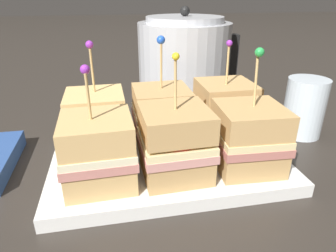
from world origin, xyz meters
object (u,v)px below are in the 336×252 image
object	(u,v)px
sandwich_back_right	(224,110)
kettle_steel	(184,62)
sandwich_front_left	(99,151)
serving_platter	(168,161)
sandwich_front_right	(248,137)
sandwich_front_center	(177,143)
sandwich_back_center	(162,115)
sandwich_back_left	(97,121)
drinking_glass	(304,107)

from	to	relation	value
sandwich_back_right	kettle_steel	distance (m)	0.22
sandwich_front_left	kettle_steel	size ratio (longest dim) A/B	0.67
sandwich_front_left	sandwich_back_right	world-z (taller)	sandwich_back_right
serving_platter	sandwich_front_right	bearing A→B (deg)	-25.50
sandwich_back_right	kettle_steel	world-z (taller)	kettle_steel
kettle_steel	sandwich_front_center	bearing A→B (deg)	-105.42
sandwich_front_right	sandwich_back_right	size ratio (longest dim) A/B	1.02
sandwich_front_left	sandwich_back_center	bearing A→B (deg)	45.45
sandwich_front_center	sandwich_front_left	bearing A→B (deg)	179.81
sandwich_back_center	kettle_steel	bearing A→B (deg)	68.00
serving_platter	sandwich_back_left	size ratio (longest dim) A/B	2.08
sandwich_back_left	sandwich_front_left	bearing A→B (deg)	-87.51
serving_platter	sandwich_front_right	xyz separation A→B (m)	(0.10, -0.05, 0.05)
serving_platter	sandwich_back_center	distance (m)	0.07
sandwich_front_left	sandwich_back_right	size ratio (longest dim) A/B	0.96
serving_platter	sandwich_front_center	world-z (taller)	sandwich_front_center
sandwich_front_center	drinking_glass	xyz separation A→B (m)	(0.25, 0.11, -0.01)
sandwich_front_right	kettle_steel	size ratio (longest dim) A/B	0.72
sandwich_back_center	sandwich_back_right	distance (m)	0.10
sandwich_front_left	kettle_steel	world-z (taller)	kettle_steel
sandwich_back_center	kettle_steel	xyz separation A→B (m)	(0.09, 0.21, 0.03)
sandwich_front_left	serving_platter	bearing A→B (deg)	26.18
serving_platter	drinking_glass	size ratio (longest dim) A/B	3.21
sandwich_front_left	sandwich_front_right	world-z (taller)	sandwich_front_right
sandwich_front_left	sandwich_front_right	size ratio (longest dim) A/B	0.94
sandwich_back_left	kettle_steel	world-z (taller)	kettle_steel
serving_platter	sandwich_front_right	distance (m)	0.12
sandwich_back_right	drinking_glass	xyz separation A→B (m)	(0.15, 0.01, -0.01)
serving_platter	kettle_steel	distance (m)	0.29
sandwich_back_center	sandwich_front_center	bearing A→B (deg)	-89.37
sandwich_front_right	sandwich_back_center	world-z (taller)	sandwich_back_center
kettle_steel	drinking_glass	distance (m)	0.26
sandwich_front_center	sandwich_back_left	xyz separation A→B (m)	(-0.10, 0.09, -0.00)
sandwich_back_right	drinking_glass	bearing A→B (deg)	5.61
sandwich_back_left	sandwich_front_center	bearing A→B (deg)	-43.18
sandwich_front_center	sandwich_front_right	distance (m)	0.09
sandwich_back_left	sandwich_back_center	size ratio (longest dim) A/B	0.97
sandwich_front_right	serving_platter	bearing A→B (deg)	154.50
serving_platter	kettle_steel	bearing A→B (deg)	71.65
kettle_steel	sandwich_back_left	bearing A→B (deg)	-130.40
sandwich_front_left	drinking_glass	world-z (taller)	sandwich_front_left
drinking_glass	kettle_steel	bearing A→B (deg)	128.93
sandwich_back_left	sandwich_back_center	bearing A→B (deg)	1.65
sandwich_back_left	drinking_glass	bearing A→B (deg)	2.34
drinking_glass	sandwich_front_right	bearing A→B (deg)	-145.07
sandwich_front_left	sandwich_back_right	bearing A→B (deg)	25.55
sandwich_back_left	sandwich_back_right	size ratio (longest dim) A/B	1.02
sandwich_front_left	sandwich_back_left	size ratio (longest dim) A/B	0.94
sandwich_back_left	serving_platter	bearing A→B (deg)	-25.84
serving_platter	sandwich_back_right	size ratio (longest dim) A/B	2.12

